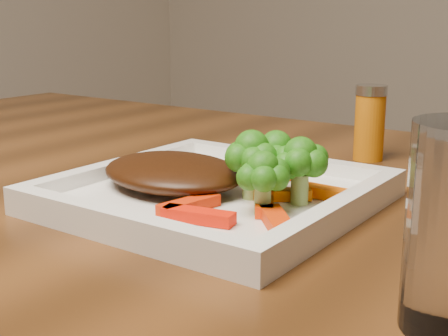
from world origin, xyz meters
The scene contains 14 objects.
plate centered at (-0.12, -0.15, 0.76)m, with size 0.27×0.27×0.01m, color white.
steak centered at (-0.17, -0.16, 0.78)m, with size 0.15×0.12×0.03m, color #391A08.
broccoli_0 centered at (-0.07, -0.12, 0.80)m, with size 0.06×0.06×0.07m, color #186911, non-canonical shape.
broccoli_1 centered at (-0.04, -0.14, 0.79)m, with size 0.06×0.06×0.06m, color #306811, non-canonical shape.
broccoli_2 centered at (-0.05, -0.18, 0.79)m, with size 0.05×0.05×0.06m, color #106411, non-canonical shape.
broccoli_3 centered at (-0.08, -0.15, 0.79)m, with size 0.06×0.06×0.06m, color #156410, non-canonical shape.
carrot_0 centered at (-0.08, -0.23, 0.77)m, with size 0.06×0.02×0.01m, color #F11803.
carrot_1 centered at (-0.02, -0.21, 0.77)m, with size 0.06×0.02×0.01m, color red.
carrot_2 centered at (-0.11, -0.21, 0.77)m, with size 0.06×0.02×0.01m, color red.
carrot_3 centered at (-0.02, -0.11, 0.77)m, with size 0.06×0.02×0.01m, color #FF6304.
carrot_4 centered at (-0.09, -0.09, 0.77)m, with size 0.06×0.01×0.01m, color #D54F03.
carrot_5 centered at (-0.06, -0.17, 0.77)m, with size 0.06×0.01×0.01m, color #FF3C04.
carrot_6 centered at (-0.06, -0.14, 0.77)m, with size 0.05×0.01×0.01m, color orange.
spice_shaker centered at (-0.08, 0.11, 0.80)m, with size 0.04×0.04×0.09m, color #C3680A.
Camera 1 is at (0.21, -0.61, 0.93)m, focal length 50.00 mm.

